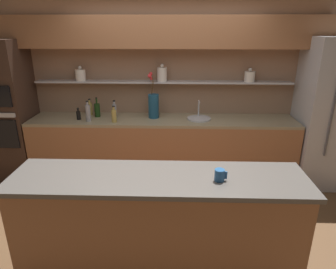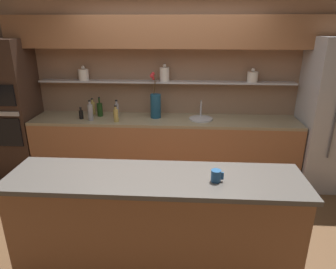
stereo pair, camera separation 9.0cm
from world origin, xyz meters
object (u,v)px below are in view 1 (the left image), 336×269
at_px(bottle_spirit_1, 88,113).
at_px(bottle_spirit_3, 90,108).
at_px(refrigerator, 328,114).
at_px(bottle_spirit_2, 114,110).
at_px(coffee_mug, 220,175).
at_px(bottle_wine_4, 97,110).
at_px(oven_tower, 8,112).
at_px(flower_vase, 153,105).
at_px(sink_fixture, 199,118).
at_px(bottle_spirit_5, 114,116).
at_px(bottle_sauce_0, 79,115).

distance_m(bottle_spirit_1, bottle_spirit_3, 0.32).
height_order(refrigerator, bottle_spirit_2, refrigerator).
height_order(bottle_spirit_3, coffee_mug, bottle_spirit_3).
distance_m(bottle_spirit_3, bottle_wine_4, 0.16).
bearing_deg(refrigerator, bottle_spirit_1, -178.29).
relative_size(oven_tower, coffee_mug, 20.25).
bearing_deg(flower_vase, refrigerator, -2.36).
xyz_separation_m(bottle_spirit_3, coffee_mug, (1.63, -2.13, 0.05)).
bearing_deg(bottle_spirit_1, oven_tower, 173.60).
bearing_deg(bottle_spirit_1, coffee_mug, -49.17).
bearing_deg(flower_vase, bottle_wine_4, 178.55).
relative_size(sink_fixture, bottle_spirit_3, 1.37).
height_order(bottle_spirit_3, bottle_wine_4, bottle_wine_4).
xyz_separation_m(flower_vase, bottle_spirit_1, (-0.89, -0.20, -0.07)).
height_order(bottle_spirit_2, bottle_spirit_5, bottle_spirit_2).
height_order(flower_vase, bottle_spirit_1, flower_vase).
bearing_deg(bottle_spirit_2, bottle_spirit_1, -151.43).
bearing_deg(coffee_mug, bottle_spirit_1, 130.83).
bearing_deg(bottle_sauce_0, oven_tower, 176.59).
relative_size(bottle_spirit_2, coffee_mug, 2.56).
distance_m(flower_vase, bottle_spirit_1, 0.91).
bearing_deg(refrigerator, bottle_spirit_2, 178.44).
relative_size(bottle_sauce_0, bottle_spirit_5, 0.73).
xyz_separation_m(oven_tower, bottle_spirit_5, (1.57, -0.17, 0.01)).
bearing_deg(bottle_spirit_1, flower_vase, 12.57).
bearing_deg(bottle_sauce_0, bottle_spirit_5, -11.51).
distance_m(oven_tower, bottle_spirit_1, 1.21).
height_order(flower_vase, bottle_spirit_3, flower_vase).
xyz_separation_m(refrigerator, sink_fixture, (-1.77, 0.05, -0.08)).
bearing_deg(bottle_spirit_5, oven_tower, 173.84).
relative_size(bottle_wine_4, bottle_spirit_5, 1.24).
xyz_separation_m(flower_vase, bottle_sauce_0, (-1.05, -0.13, -0.12)).
bearing_deg(oven_tower, bottle_wine_4, 3.77).
xyz_separation_m(sink_fixture, bottle_spirit_5, (-1.17, -0.18, 0.07)).
bearing_deg(bottle_spirit_2, bottle_sauce_0, -167.76).
bearing_deg(refrigerator, bottle_wine_4, 177.87).
bearing_deg(coffee_mug, bottle_sauce_0, 132.49).
xyz_separation_m(bottle_spirit_3, bottle_spirit_5, (0.43, -0.34, -0.00)).
height_order(refrigerator, oven_tower, refrigerator).
bearing_deg(bottle_sauce_0, bottle_spirit_1, -24.27).
relative_size(oven_tower, bottle_spirit_5, 8.73).
bearing_deg(bottle_spirit_3, bottle_spirit_2, -18.32).
bearing_deg(refrigerator, bottle_spirit_5, -177.41).
bearing_deg(flower_vase, oven_tower, -178.27).
relative_size(flower_vase, bottle_spirit_5, 2.79).
bearing_deg(refrigerator, oven_tower, 179.54).
relative_size(oven_tower, bottle_spirit_3, 8.34).
relative_size(sink_fixture, bottle_wine_4, 1.16).
bearing_deg(oven_tower, sink_fixture, 0.25).
height_order(sink_fixture, bottle_spirit_1, bottle_spirit_1).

